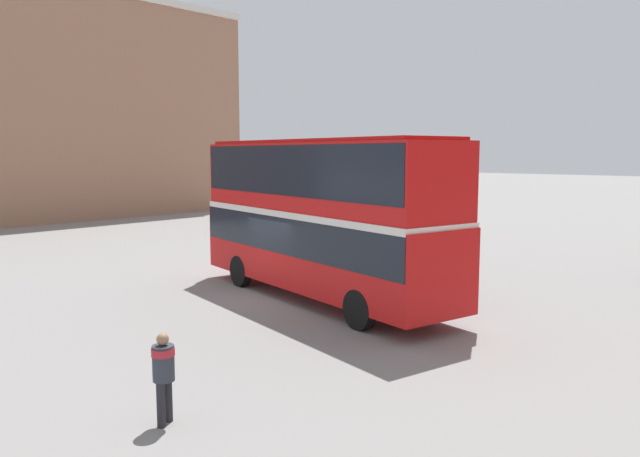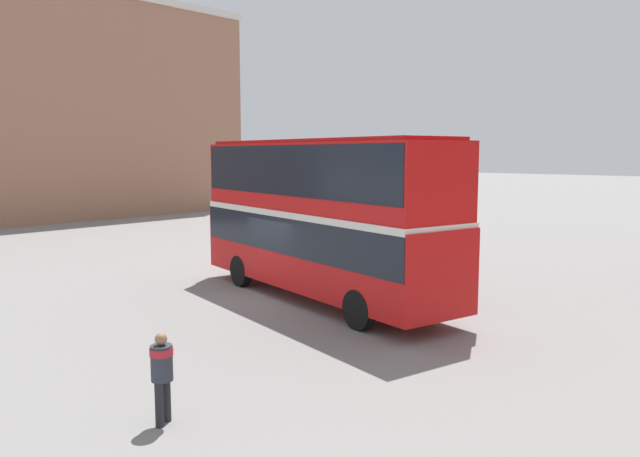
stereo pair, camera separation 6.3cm
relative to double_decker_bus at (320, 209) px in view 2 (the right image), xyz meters
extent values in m
plane|color=gray|center=(-1.27, -0.69, -2.86)|extent=(240.00, 240.00, 0.00)
cube|color=#9E7056|center=(-32.46, 3.53, 4.75)|extent=(11.27, 33.00, 15.22)
cube|color=red|center=(0.00, 0.00, -1.28)|extent=(10.87, 4.84, 2.25)
cube|color=red|center=(0.00, 0.00, 0.94)|extent=(10.70, 4.73, 2.19)
cube|color=black|center=(0.00, 0.00, -0.77)|extent=(10.77, 4.85, 1.11)
cube|color=black|center=(0.00, 0.00, 1.21)|extent=(10.55, 4.72, 1.50)
cube|color=silver|center=(0.00, 0.00, -0.12)|extent=(10.77, 4.84, 0.20)
cube|color=#A91111|center=(0.00, 0.00, 2.09)|extent=(10.20, 4.45, 0.10)
cylinder|color=black|center=(3.55, 0.33, -2.32)|extent=(1.11, 0.53, 1.07)
cylinder|color=black|center=(3.04, -1.86, -2.32)|extent=(1.11, 0.53, 1.07)
cylinder|color=black|center=(-2.84, 1.81, -2.32)|extent=(1.11, 0.53, 1.07)
cylinder|color=black|center=(-3.35, -0.38, -2.32)|extent=(1.11, 0.53, 1.07)
cylinder|color=#232328|center=(4.17, -8.68, -2.47)|extent=(0.14, 0.14, 0.77)
cylinder|color=#232328|center=(4.07, -8.46, -2.47)|extent=(0.14, 0.14, 0.77)
cylinder|color=#2D333D|center=(4.12, -8.57, -1.78)|extent=(0.49, 0.49, 0.61)
cylinder|color=#B2232D|center=(4.12, -8.57, -1.59)|extent=(0.53, 0.53, 0.13)
sphere|color=#936B4C|center=(4.12, -8.57, -1.37)|extent=(0.21, 0.21, 0.21)
cube|color=silver|center=(-14.00, 14.01, -2.20)|extent=(4.61, 2.46, 0.75)
cube|color=black|center=(-13.82, 14.04, -1.55)|extent=(2.50, 1.99, 0.55)
cylinder|color=black|center=(-15.23, 12.98, -2.53)|extent=(0.69, 0.31, 0.66)
cylinder|color=black|center=(-15.46, 14.68, -2.53)|extent=(0.69, 0.31, 0.66)
cylinder|color=black|center=(-12.53, 13.35, -2.53)|extent=(0.69, 0.31, 0.66)
cylinder|color=black|center=(-12.76, 15.05, -2.53)|extent=(0.69, 0.31, 0.66)
camera|label=1|loc=(12.84, -14.37, 1.73)|focal=35.00mm
camera|label=2|loc=(12.89, -14.32, 1.73)|focal=35.00mm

